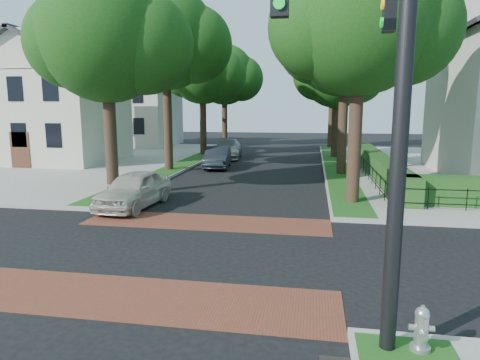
% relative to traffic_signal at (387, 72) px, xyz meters
% --- Properties ---
extents(ground, '(120.00, 120.00, 0.00)m').
position_rel_traffic_signal_xyz_m(ground, '(-4.89, 4.41, -4.71)').
color(ground, black).
rests_on(ground, ground).
extents(sidewalk_nw, '(30.00, 30.00, 0.15)m').
position_rel_traffic_signal_xyz_m(sidewalk_nw, '(-24.39, 23.41, -4.63)').
color(sidewalk_nw, gray).
rests_on(sidewalk_nw, ground).
extents(crosswalk_far, '(9.00, 2.20, 0.01)m').
position_rel_traffic_signal_xyz_m(crosswalk_far, '(-4.89, 7.61, -4.70)').
color(crosswalk_far, brown).
rests_on(crosswalk_far, ground).
extents(crosswalk_near, '(9.00, 2.20, 0.01)m').
position_rel_traffic_signal_xyz_m(crosswalk_near, '(-4.89, 1.21, -4.70)').
color(crosswalk_near, brown).
rests_on(crosswalk_near, ground).
extents(grass_strip_ne, '(1.60, 29.80, 0.02)m').
position_rel_traffic_signal_xyz_m(grass_strip_ne, '(0.51, 23.51, -4.55)').
color(grass_strip_ne, '#1B4714').
rests_on(grass_strip_ne, sidewalk_ne).
extents(grass_strip_nw, '(1.60, 29.80, 0.02)m').
position_rel_traffic_signal_xyz_m(grass_strip_nw, '(-10.29, 23.51, -4.55)').
color(grass_strip_nw, '#1B4714').
rests_on(grass_strip_nw, sidewalk_nw).
extents(tree_right_near, '(7.75, 6.67, 10.66)m').
position_rel_traffic_signal_xyz_m(tree_right_near, '(0.72, 11.65, 2.92)').
color(tree_right_near, black).
rests_on(tree_right_near, sidewalk_ne).
extents(tree_right_mid, '(8.25, 7.09, 11.22)m').
position_rel_traffic_signal_xyz_m(tree_right_mid, '(0.72, 19.66, 3.28)').
color(tree_right_mid, black).
rests_on(tree_right_mid, sidewalk_ne).
extents(tree_right_far, '(7.25, 6.23, 9.74)m').
position_rel_traffic_signal_xyz_m(tree_right_far, '(0.71, 28.64, 2.20)').
color(tree_right_far, black).
rests_on(tree_right_far, sidewalk_ne).
extents(tree_right_back, '(7.50, 6.45, 10.20)m').
position_rel_traffic_signal_xyz_m(tree_right_back, '(0.72, 37.64, 2.56)').
color(tree_right_back, black).
rests_on(tree_right_back, sidewalk_ne).
extents(tree_left_near, '(7.50, 6.45, 10.20)m').
position_rel_traffic_signal_xyz_m(tree_left_near, '(-10.28, 11.64, 2.56)').
color(tree_left_near, black).
rests_on(tree_left_near, sidewalk_nw).
extents(tree_left_mid, '(8.00, 6.88, 11.48)m').
position_rel_traffic_signal_xyz_m(tree_left_mid, '(-10.28, 19.66, 3.64)').
color(tree_left_mid, black).
rests_on(tree_left_mid, sidewalk_nw).
extents(tree_left_far, '(7.00, 6.02, 9.86)m').
position_rel_traffic_signal_xyz_m(tree_left_far, '(-10.29, 28.63, 2.41)').
color(tree_left_far, black).
rests_on(tree_left_far, sidewalk_nw).
extents(tree_left_back, '(7.75, 6.66, 10.44)m').
position_rel_traffic_signal_xyz_m(tree_left_back, '(-10.28, 37.65, 2.70)').
color(tree_left_back, black).
rests_on(tree_left_back, sidewalk_nw).
extents(hedge_main_road, '(1.00, 18.00, 1.20)m').
position_rel_traffic_signal_xyz_m(hedge_main_road, '(2.81, 19.41, -3.96)').
color(hedge_main_road, '#1B3D15').
rests_on(hedge_main_road, sidewalk_ne).
extents(fence_main_road, '(0.06, 18.00, 0.90)m').
position_rel_traffic_signal_xyz_m(fence_main_road, '(2.01, 19.41, -4.11)').
color(fence_main_road, black).
rests_on(fence_main_road, sidewalk_ne).
extents(house_left_near, '(10.00, 9.00, 10.14)m').
position_rel_traffic_signal_xyz_m(house_left_near, '(-20.38, 22.41, 0.33)').
color(house_left_near, beige).
rests_on(house_left_near, sidewalk_nw).
extents(house_left_far, '(10.00, 9.00, 10.14)m').
position_rel_traffic_signal_xyz_m(house_left_far, '(-20.38, 36.41, 0.33)').
color(house_left_far, beige).
rests_on(house_left_far, sidewalk_nw).
extents(traffic_signal, '(2.17, 2.00, 8.00)m').
position_rel_traffic_signal_xyz_m(traffic_signal, '(0.00, 0.00, 0.00)').
color(traffic_signal, black).
rests_on(traffic_signal, sidewalk_se).
extents(parked_car_front, '(2.12, 4.62, 1.53)m').
position_rel_traffic_signal_xyz_m(parked_car_front, '(-8.49, 9.45, -3.94)').
color(parked_car_front, beige).
rests_on(parked_car_front, ground).
extents(parked_car_middle, '(2.08, 4.67, 1.49)m').
position_rel_traffic_signal_xyz_m(parked_car_middle, '(-7.62, 21.60, -3.96)').
color(parked_car_middle, black).
rests_on(parked_car_middle, ground).
extents(parked_car_rear, '(2.69, 5.57, 1.56)m').
position_rel_traffic_signal_xyz_m(parked_car_rear, '(-8.04, 27.26, -3.93)').
color(parked_car_rear, gray).
rests_on(parked_car_rear, ground).
extents(fire_hydrant, '(0.41, 0.40, 0.81)m').
position_rel_traffic_signal_xyz_m(fire_hydrant, '(0.74, -0.19, -4.17)').
color(fire_hydrant, '#AAAAAC').
rests_on(fire_hydrant, sidewalk_se).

